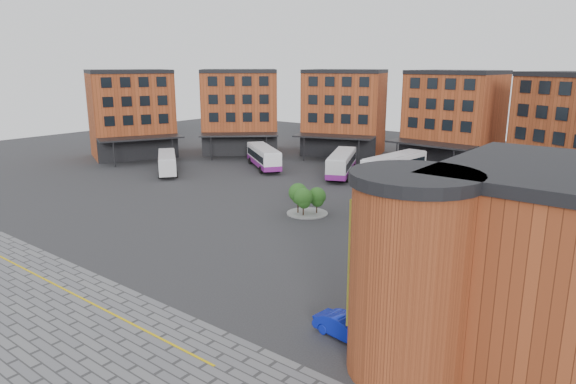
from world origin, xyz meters
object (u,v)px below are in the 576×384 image
Objects in this scene: bus_b at (264,157)px; bus_c at (342,163)px; tree_island at (306,198)px; bus_a at (167,162)px; bus_e at (504,186)px; bus_d at (395,166)px; blue_car at (346,327)px.

bus_c is at bearing -42.11° from bus_b.
bus_b is 0.93× the size of bus_c.
bus_a is (-28.42, 4.47, -0.12)m from tree_island.
bus_b is at bearing 1.67° from bus_a.
bus_e is at bearing -48.78° from bus_b.
bus_b is (8.54, 11.54, 0.05)m from bus_a.
tree_island is 20.18m from bus_c.
bus_a is 0.80× the size of bus_c.
bus_d is 15.21m from bus_e.
bus_c is at bearing -167.27° from bus_e.
bus_a is at bearing -143.10° from bus_d.
tree_island is at bearing -60.77° from bus_a.
bus_d is 43.83m from blue_car.
blue_car is (24.34, -37.54, -1.15)m from bus_c.
tree_island is at bearing -115.82° from bus_e.
tree_island is 24.25m from bus_e.
tree_island is 0.35× the size of bus_d.
tree_island is 21.40m from bus_d.
bus_e is (15.08, -1.95, -0.21)m from bus_d.
bus_a is at bearing -149.90° from bus_e.
bus_a is at bearing -170.28° from bus_c.
tree_island is 0.46× the size of bus_a.
bus_d is 3.06× the size of blue_car.
bus_d is 1.12× the size of bus_e.
bus_e is at bearing -32.60° from bus_a.
bus_b is 20.02m from bus_d.
bus_e is at bearing 9.91° from blue_car.
tree_island is 25.26m from blue_car.
bus_e is at bearing -22.70° from bus_c.
bus_e reaches higher than blue_car.
blue_car is at bearing -79.07° from bus_a.
blue_car is (16.82, -18.81, -1.18)m from tree_island.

